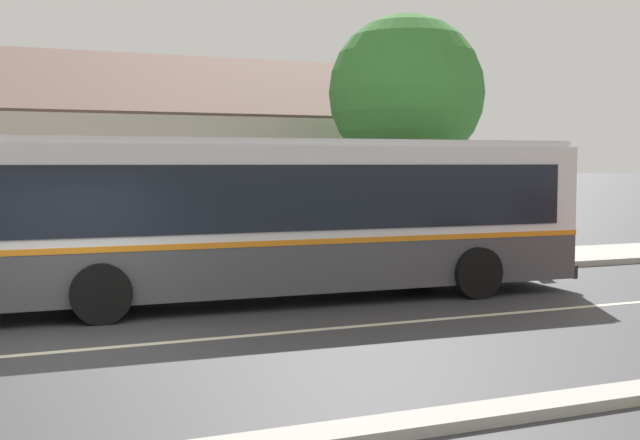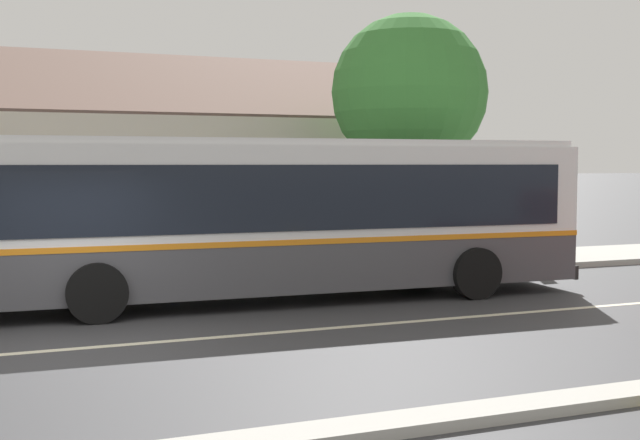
{
  "view_description": "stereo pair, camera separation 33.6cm",
  "coord_description": "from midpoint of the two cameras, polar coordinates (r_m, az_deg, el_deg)",
  "views": [
    {
      "loc": [
        -1.18,
        -11.51,
        2.62
      ],
      "look_at": [
        5.32,
        4.22,
        1.41
      ],
      "focal_mm": 45.0,
      "sensor_mm": 36.0,
      "label": 1
    },
    {
      "loc": [
        -0.87,
        -11.64,
        2.62
      ],
      "look_at": [
        5.32,
        4.22,
        1.41
      ],
      "focal_mm": 45.0,
      "sensor_mm": 36.0,
      "label": 2
    }
  ],
  "objects": [
    {
      "name": "ground_plane",
      "position": [
        11.92,
        -17.14,
        -8.81
      ],
      "size": [
        300.0,
        300.0,
        0.0
      ],
      "primitive_type": "plane",
      "color": "#38383A"
    },
    {
      "name": "sidewalk_far",
      "position": [
        17.79,
        -18.95,
        -4.37
      ],
      "size": [
        60.0,
        3.0,
        0.15
      ],
      "primitive_type": "cube",
      "color": "#ADAAA3",
      "rests_on": "ground"
    },
    {
      "name": "lane_divider_stripe",
      "position": [
        11.91,
        -17.14,
        -8.79
      ],
      "size": [
        60.0,
        0.16,
        0.01
      ],
      "primitive_type": "cube",
      "color": "beige",
      "rests_on": "ground"
    },
    {
      "name": "transit_bus",
      "position": [
        15.3,
        -3.94,
        0.43
      ],
      "size": [
        12.22,
        3.04,
        3.06
      ],
      "color": "#47474C",
      "rests_on": "ground"
    },
    {
      "name": "street_tree_primary",
      "position": [
        20.86,
        5.57,
        8.66
      ],
      "size": [
        3.98,
        3.98,
        6.4
      ],
      "color": "#4C3828",
      "rests_on": "ground"
    },
    {
      "name": "bus_stop_sign",
      "position": [
        20.64,
        14.05,
        1.24
      ],
      "size": [
        0.36,
        0.07,
        2.4
      ],
      "color": "gray",
      "rests_on": "sidewalk_far"
    }
  ]
}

